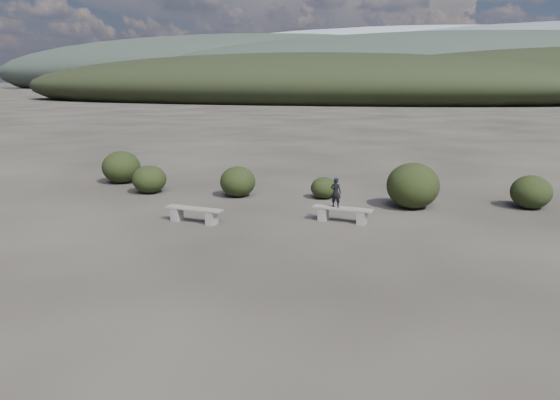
% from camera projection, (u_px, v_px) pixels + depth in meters
% --- Properties ---
extents(ground, '(1200.00, 1200.00, 0.00)m').
position_uv_depth(ground, '(190.00, 296.00, 9.98)').
color(ground, '#28241F').
rests_on(ground, ground).
extents(bench_left, '(1.70, 0.52, 0.42)m').
position_uv_depth(bench_left, '(194.00, 214.00, 15.05)').
color(bench_left, slate).
rests_on(bench_left, ground).
extents(bench_right, '(1.69, 0.51, 0.42)m').
position_uv_depth(bench_right, '(342.00, 213.00, 15.08)').
color(bench_right, slate).
rests_on(bench_right, ground).
extents(seated_person, '(0.32, 0.24, 0.83)m').
position_uv_depth(seated_person, '(336.00, 192.00, 15.03)').
color(seated_person, black).
rests_on(seated_person, bench_right).
extents(shrub_a, '(1.18, 1.18, 0.97)m').
position_uv_depth(shrub_a, '(149.00, 179.00, 18.96)').
color(shrub_a, black).
rests_on(shrub_a, ground).
extents(shrub_b, '(1.20, 1.20, 1.03)m').
position_uv_depth(shrub_b, '(238.00, 182.00, 18.37)').
color(shrub_b, black).
rests_on(shrub_b, ground).
extents(shrub_c, '(0.89, 0.89, 0.71)m').
position_uv_depth(shrub_c, '(324.00, 188.00, 18.12)').
color(shrub_c, black).
rests_on(shrub_c, ground).
extents(shrub_d, '(1.61, 1.61, 1.40)m').
position_uv_depth(shrub_d, '(413.00, 186.00, 16.68)').
color(shrub_d, black).
rests_on(shrub_d, ground).
extents(shrub_e, '(1.23, 1.23, 1.02)m').
position_uv_depth(shrub_e, '(531.00, 192.00, 16.67)').
color(shrub_e, black).
rests_on(shrub_e, ground).
extents(shrub_f, '(1.44, 1.44, 1.22)m').
position_uv_depth(shrub_f, '(121.00, 167.00, 20.81)').
color(shrub_f, black).
rests_on(shrub_f, ground).
extents(mountain_ridges, '(500.00, 400.00, 56.00)m').
position_uv_depth(mountain_ridges, '(432.00, 68.00, 326.24)').
color(mountain_ridges, black).
rests_on(mountain_ridges, ground).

